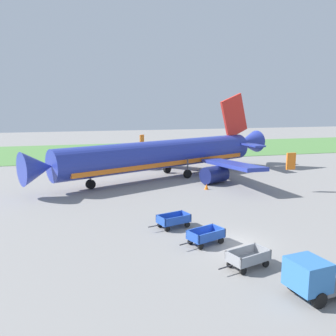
# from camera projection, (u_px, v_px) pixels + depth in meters

# --- Properties ---
(ground_plane) EXTENTS (220.00, 220.00, 0.00)m
(ground_plane) POSITION_uv_depth(u_px,v_px,m) (234.00, 244.00, 25.78)
(ground_plane) COLOR gray
(grass_strip) EXTENTS (220.00, 28.00, 0.06)m
(grass_strip) POSITION_uv_depth(u_px,v_px,m) (126.00, 151.00, 75.96)
(grass_strip) COLOR #518442
(grass_strip) RESTS_ON ground
(airplane) EXTENTS (35.87, 29.34, 11.34)m
(airplane) POSITION_uv_depth(u_px,v_px,m) (169.00, 154.00, 48.70)
(airplane) COLOR #28389E
(airplane) RESTS_ON ground
(baggage_cart_nearest) EXTENTS (3.61, 2.07, 1.07)m
(baggage_cart_nearest) POSITION_uv_depth(u_px,v_px,m) (248.00, 258.00, 22.00)
(baggage_cart_nearest) COLOR gray
(baggage_cart_nearest) RESTS_ON ground
(baggage_cart_second_in_row) EXTENTS (3.59, 2.17, 1.07)m
(baggage_cart_second_in_row) POSITION_uv_depth(u_px,v_px,m) (206.00, 236.00, 25.64)
(baggage_cart_second_in_row) COLOR #234CB2
(baggage_cart_second_in_row) RESTS_ON ground
(baggage_cart_third_in_row) EXTENTS (3.61, 2.05, 1.07)m
(baggage_cart_third_in_row) POSITION_uv_depth(u_px,v_px,m) (174.00, 220.00, 29.05)
(baggage_cart_third_in_row) COLOR #234CB2
(baggage_cart_third_in_row) RESTS_ON ground
(service_truck_beside_carts) EXTENTS (4.60, 2.52, 2.10)m
(service_truck_beside_carts) POSITION_uv_depth(u_px,v_px,m) (315.00, 277.00, 18.52)
(service_truck_beside_carts) COLOR slate
(service_truck_beside_carts) RESTS_ON ground
(traffic_cone_near_plane) EXTENTS (0.48, 0.48, 0.64)m
(traffic_cone_near_plane) POSITION_uv_depth(u_px,v_px,m) (206.00, 187.00, 41.97)
(traffic_cone_near_plane) COLOR orange
(traffic_cone_near_plane) RESTS_ON ground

